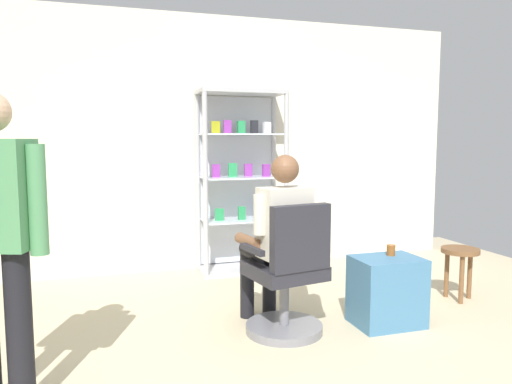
% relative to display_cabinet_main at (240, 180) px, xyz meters
% --- Properties ---
extents(back_wall, '(6.00, 0.10, 2.70)m').
position_rel_display_cabinet_main_xyz_m(back_wall, '(-0.40, 0.24, 0.38)').
color(back_wall, silver).
rests_on(back_wall, ground).
extents(display_cabinet_main, '(0.90, 0.45, 1.90)m').
position_rel_display_cabinet_main_xyz_m(display_cabinet_main, '(0.00, 0.00, 0.00)').
color(display_cabinet_main, '#B7B7BC').
rests_on(display_cabinet_main, ground).
extents(office_chair, '(0.60, 0.57, 0.96)m').
position_rel_display_cabinet_main_xyz_m(office_chair, '(-0.15, -1.82, -0.57)').
color(office_chair, slate).
rests_on(office_chair, ground).
extents(seated_shopkeeper, '(0.54, 0.61, 1.29)m').
position_rel_display_cabinet_main_xyz_m(seated_shopkeeper, '(-0.18, -1.66, -0.26)').
color(seated_shopkeeper, black).
rests_on(seated_shopkeeper, ground).
extents(storage_crate, '(0.50, 0.37, 0.52)m').
position_rel_display_cabinet_main_xyz_m(storage_crate, '(0.63, -1.86, -0.71)').
color(storage_crate, teal).
rests_on(storage_crate, ground).
extents(tea_glass, '(0.07, 0.07, 0.08)m').
position_rel_display_cabinet_main_xyz_m(tea_glass, '(0.70, -1.80, -0.41)').
color(tea_glass, brown).
rests_on(tea_glass, storage_crate).
extents(wooden_stool, '(0.32, 0.32, 0.46)m').
position_rel_display_cabinet_main_xyz_m(wooden_stool, '(1.56, -1.54, -0.61)').
color(wooden_stool, brown).
rests_on(wooden_stool, ground).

